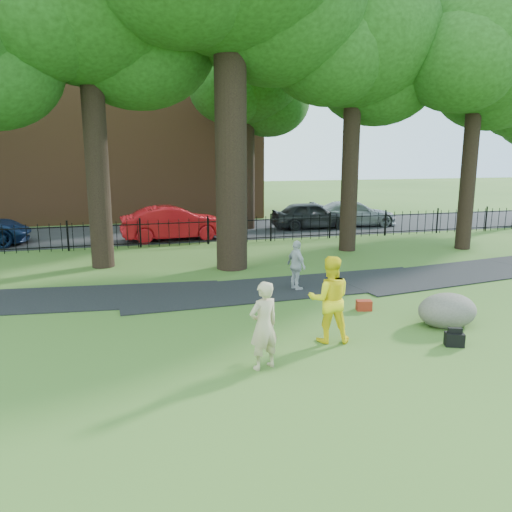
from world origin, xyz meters
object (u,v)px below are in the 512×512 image
object	(u,v)px
boulder	(447,308)
red_sedan	(174,223)
woman	(264,326)
man	(329,299)

from	to	relation	value
boulder	red_sedan	size ratio (longest dim) A/B	0.30
woman	boulder	world-z (taller)	woman
boulder	red_sedan	bearing A→B (deg)	110.06
boulder	red_sedan	xyz separation A→B (m)	(-5.05, 13.82, 0.38)
man	boulder	size ratio (longest dim) A/B	1.33
woman	red_sedan	distance (m)	15.01
man	red_sedan	world-z (taller)	man
man	red_sedan	size ratio (longest dim) A/B	0.39
woman	boulder	distance (m)	5.13
woman	red_sedan	xyz separation A→B (m)	(-0.08, 15.01, -0.06)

